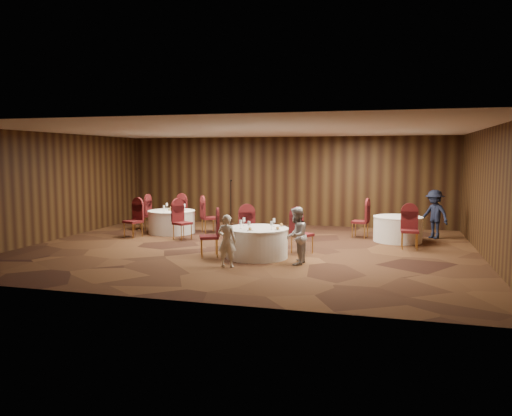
% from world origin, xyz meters
% --- Properties ---
extents(ground, '(12.00, 12.00, 0.00)m').
position_xyz_m(ground, '(0.00, 0.00, 0.00)').
color(ground, black).
rests_on(ground, ground).
extents(room_shell, '(12.00, 12.00, 12.00)m').
position_xyz_m(room_shell, '(0.00, 0.00, 1.96)').
color(room_shell, silver).
rests_on(room_shell, ground).
extents(table_main, '(1.56, 1.56, 0.74)m').
position_xyz_m(table_main, '(0.56, -1.04, 0.38)').
color(table_main, white).
rests_on(table_main, ground).
extents(table_left, '(1.53, 1.53, 0.74)m').
position_xyz_m(table_left, '(-3.16, 2.03, 0.38)').
color(table_left, white).
rests_on(table_left, ground).
extents(table_right, '(1.43, 1.43, 0.74)m').
position_xyz_m(table_right, '(3.96, 2.31, 0.38)').
color(table_right, white).
rests_on(table_right, ground).
extents(chairs_main, '(2.89, 2.08, 1.00)m').
position_xyz_m(chairs_main, '(0.27, -0.41, 0.50)').
color(chairs_main, '#470E17').
rests_on(chairs_main, ground).
extents(chairs_left, '(3.06, 3.00, 1.00)m').
position_xyz_m(chairs_left, '(-3.17, 2.00, 0.50)').
color(chairs_left, '#470E17').
rests_on(chairs_left, ground).
extents(chairs_right, '(1.99, 2.14, 1.00)m').
position_xyz_m(chairs_right, '(3.55, 1.94, 0.50)').
color(chairs_right, '#470E17').
rests_on(chairs_right, ground).
extents(tabletop_main, '(1.10, 1.04, 0.22)m').
position_xyz_m(tabletop_main, '(0.71, -1.12, 0.84)').
color(tabletop_main, silver).
rests_on(tabletop_main, table_main).
extents(tabletop_left, '(0.78, 0.86, 0.22)m').
position_xyz_m(tabletop_left, '(-3.15, 2.03, 0.82)').
color(tabletop_left, silver).
rests_on(tabletop_left, table_left).
extents(tabletop_right, '(0.08, 0.08, 0.22)m').
position_xyz_m(tabletop_right, '(4.11, 2.07, 0.90)').
color(tabletop_right, silver).
rests_on(tabletop_right, table_right).
extents(mic_stand, '(0.24, 0.24, 1.67)m').
position_xyz_m(mic_stand, '(-1.79, 4.04, 0.49)').
color(mic_stand, black).
rests_on(mic_stand, ground).
extents(woman_a, '(0.45, 0.31, 1.20)m').
position_xyz_m(woman_a, '(0.19, -2.26, 0.60)').
color(woman_a, silver).
rests_on(woman_a, ground).
extents(woman_b, '(0.54, 0.68, 1.34)m').
position_xyz_m(woman_b, '(1.65, -1.55, 0.67)').
color(woman_b, '#BABABF').
rests_on(woman_b, ground).
extents(man_c, '(1.08, 1.05, 1.48)m').
position_xyz_m(man_c, '(5.03, 3.16, 0.74)').
color(man_c, black).
rests_on(man_c, ground).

